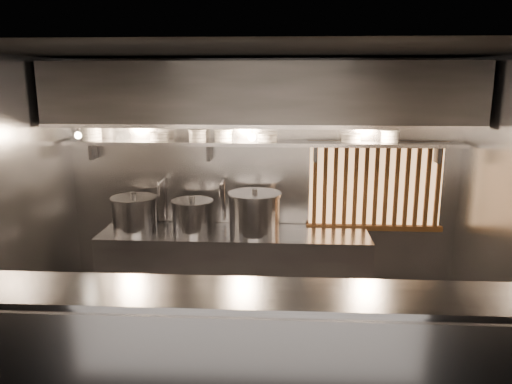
# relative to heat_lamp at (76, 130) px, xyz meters

# --- Properties ---
(floor) EXTENTS (4.50, 4.50, 0.00)m
(floor) POSITION_rel_heat_lamp_xyz_m (1.90, -0.85, -2.07)
(floor) COLOR black
(floor) RESTS_ON ground
(ceiling) EXTENTS (4.50, 4.50, 0.00)m
(ceiling) POSITION_rel_heat_lamp_xyz_m (1.90, -0.85, 0.73)
(ceiling) COLOR black
(ceiling) RESTS_ON wall_back
(wall_back) EXTENTS (4.50, 0.00, 4.50)m
(wall_back) POSITION_rel_heat_lamp_xyz_m (1.90, 0.65, -0.67)
(wall_back) COLOR gray
(wall_back) RESTS_ON floor
(wall_left) EXTENTS (0.00, 3.00, 3.00)m
(wall_left) POSITION_rel_heat_lamp_xyz_m (-0.35, -0.85, -0.67)
(wall_left) COLOR gray
(wall_left) RESTS_ON floor
(serving_counter) EXTENTS (4.50, 0.56, 1.13)m
(serving_counter) POSITION_rel_heat_lamp_xyz_m (1.90, -1.81, -1.50)
(serving_counter) COLOR #9E9EA3
(serving_counter) RESTS_ON floor
(cooking_bench) EXTENTS (3.00, 0.70, 0.90)m
(cooking_bench) POSITION_rel_heat_lamp_xyz_m (1.60, 0.28, -1.62)
(cooking_bench) COLOR #9E9EA3
(cooking_bench) RESTS_ON floor
(bowl_shelf) EXTENTS (4.40, 0.34, 0.04)m
(bowl_shelf) POSITION_rel_heat_lamp_xyz_m (1.90, 0.47, -0.19)
(bowl_shelf) COLOR #9E9EA3
(bowl_shelf) RESTS_ON wall_back
(exhaust_hood) EXTENTS (4.40, 0.81, 0.65)m
(exhaust_hood) POSITION_rel_heat_lamp_xyz_m (1.90, 0.25, 0.36)
(exhaust_hood) COLOR #2D2D30
(exhaust_hood) RESTS_ON ceiling
(wood_screen) EXTENTS (1.56, 0.09, 1.04)m
(wood_screen) POSITION_rel_heat_lamp_xyz_m (3.20, 0.60, -0.69)
(wood_screen) COLOR #FFB972
(wood_screen) RESTS_ON wall_back
(faucet_left) EXTENTS (0.04, 0.30, 0.50)m
(faucet_left) POSITION_rel_heat_lamp_xyz_m (0.75, 0.52, -0.76)
(faucet_left) COLOR silver
(faucet_left) RESTS_ON wall_back
(faucet_right) EXTENTS (0.04, 0.30, 0.50)m
(faucet_right) POSITION_rel_heat_lamp_xyz_m (1.45, 0.52, -0.76)
(faucet_right) COLOR silver
(faucet_right) RESTS_ON wall_back
(heat_lamp) EXTENTS (0.25, 0.35, 0.20)m
(heat_lamp) POSITION_rel_heat_lamp_xyz_m (0.00, 0.00, 0.00)
(heat_lamp) COLOR #9E9EA3
(heat_lamp) RESTS_ON exhaust_hood
(pendant_bulb) EXTENTS (0.09, 0.09, 0.19)m
(pendant_bulb) POSITION_rel_heat_lamp_xyz_m (1.80, 0.35, -0.11)
(pendant_bulb) COLOR #2D2D30
(pendant_bulb) RESTS_ON exhaust_hood
(stock_pot_left) EXTENTS (0.66, 0.66, 0.43)m
(stock_pot_left) POSITION_rel_heat_lamp_xyz_m (0.48, 0.29, -0.97)
(stock_pot_left) COLOR #9E9EA3
(stock_pot_left) RESTS_ON cooking_bench
(stock_pot_mid) EXTENTS (0.61, 0.61, 0.41)m
(stock_pot_mid) POSITION_rel_heat_lamp_xyz_m (1.14, 0.27, -0.98)
(stock_pot_mid) COLOR #9E9EA3
(stock_pot_mid) RESTS_ON cooking_bench
(stock_pot_right) EXTENTS (0.69, 0.69, 0.50)m
(stock_pot_right) POSITION_rel_heat_lamp_xyz_m (1.83, 0.27, -0.93)
(stock_pot_right) COLOR #9E9EA3
(stock_pot_right) RESTS_ON cooking_bench
(bowl_stack_0) EXTENTS (0.24, 0.24, 0.17)m
(bowl_stack_0) POSITION_rel_heat_lamp_xyz_m (-0.02, 0.47, -0.08)
(bowl_stack_0) COLOR white
(bowl_stack_0) RESTS_ON bowl_shelf
(bowl_stack_1) EXTENTS (0.21, 0.21, 0.09)m
(bowl_stack_1) POSITION_rel_heat_lamp_xyz_m (0.75, 0.47, -0.12)
(bowl_stack_1) COLOR white
(bowl_stack_1) RESTS_ON bowl_shelf
(bowl_stack_2) EXTENTS (0.21, 0.21, 0.13)m
(bowl_stack_2) POSITION_rel_heat_lamp_xyz_m (1.18, 0.47, -0.10)
(bowl_stack_2) COLOR white
(bowl_stack_2) RESTS_ON bowl_shelf
(bowl_stack_3) EXTENTS (0.21, 0.21, 0.13)m
(bowl_stack_3) POSITION_rel_heat_lamp_xyz_m (1.47, 0.47, -0.10)
(bowl_stack_3) COLOR white
(bowl_stack_3) RESTS_ON bowl_shelf
(bowl_stack_4) EXTENTS (0.23, 0.23, 0.09)m
(bowl_stack_4) POSITION_rel_heat_lamp_xyz_m (1.96, 0.47, -0.12)
(bowl_stack_4) COLOR white
(bowl_stack_4) RESTS_ON bowl_shelf
(bowl_stack_5) EXTENTS (0.23, 0.23, 0.09)m
(bowl_stack_5) POSITION_rel_heat_lamp_xyz_m (2.88, 0.47, -0.12)
(bowl_stack_5) COLOR white
(bowl_stack_5) RESTS_ON bowl_shelf
(bowl_stack_6) EXTENTS (0.20, 0.20, 0.13)m
(bowl_stack_6) POSITION_rel_heat_lamp_xyz_m (3.30, 0.47, -0.10)
(bowl_stack_6) COLOR white
(bowl_stack_6) RESTS_ON bowl_shelf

